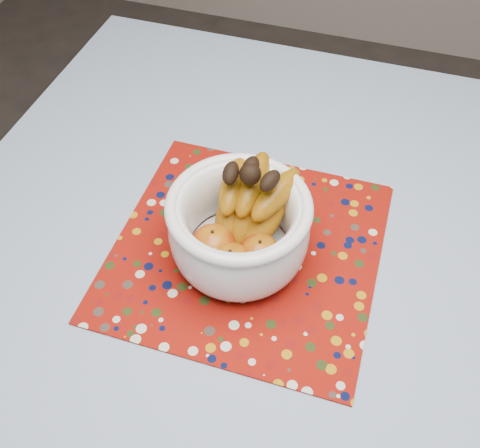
{
  "coord_description": "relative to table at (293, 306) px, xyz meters",
  "views": [
    {
      "loc": [
        0.07,
        -0.53,
        1.53
      ],
      "look_at": [
        -0.1,
        0.02,
        0.84
      ],
      "focal_mm": 42.0,
      "sensor_mm": 36.0,
      "label": 1
    }
  ],
  "objects": [
    {
      "name": "tablecloth",
      "position": [
        0.0,
        0.0,
        0.08
      ],
      "size": [
        1.32,
        1.32,
        0.01
      ],
      "primitive_type": "cube",
      "color": "#627AA3",
      "rests_on": "table"
    },
    {
      "name": "table",
      "position": [
        0.0,
        0.0,
        0.0
      ],
      "size": [
        1.2,
        1.2,
        0.75
      ],
      "color": "olive",
      "rests_on": "ground"
    },
    {
      "name": "placemat",
      "position": [
        -0.1,
        0.03,
        0.09
      ],
      "size": [
        0.45,
        0.45,
        0.0
      ],
      "primitive_type": "cube",
      "rotation": [
        0.0,
        0.0,
        0.0
      ],
      "color": "maroon",
      "rests_on": "tablecloth"
    },
    {
      "name": "fruit_bowl",
      "position": [
        -0.1,
        0.02,
        0.17
      ],
      "size": [
        0.23,
        0.24,
        0.19
      ],
      "color": "white",
      "rests_on": "placemat"
    }
  ]
}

